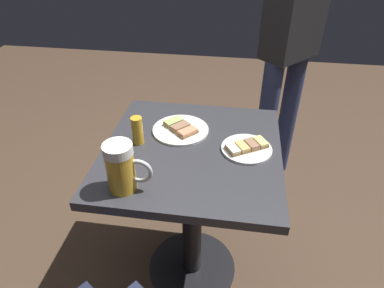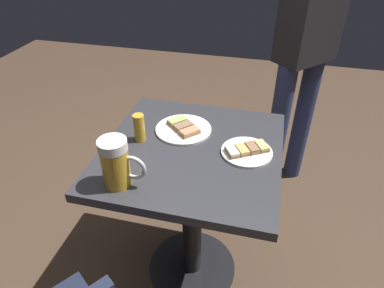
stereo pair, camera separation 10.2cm
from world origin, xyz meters
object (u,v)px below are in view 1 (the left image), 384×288
plate_near (181,129)px  beer_glass_small (137,131)px  plate_far (247,148)px  patron_standing (290,43)px  beer_mug (122,168)px

plate_near → beer_glass_small: 0.19m
plate_near → plate_far: bearing=160.9°
plate_near → patron_standing: patron_standing is taller
beer_glass_small → plate_near: bearing=-144.2°
patron_standing → plate_near: bearing=7.6°
plate_near → beer_mug: 0.40m
beer_mug → beer_glass_small: size_ratio=1.54×
beer_mug → beer_glass_small: bearing=-84.2°
plate_far → beer_mug: size_ratio=1.11×
plate_far → plate_near: bearing=-19.1°
plate_far → patron_standing: size_ratio=0.12×
beer_glass_small → patron_standing: size_ratio=0.07×
plate_far → patron_standing: patron_standing is taller
plate_far → beer_mug: bearing=34.7°
plate_far → beer_glass_small: bearing=1.8°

